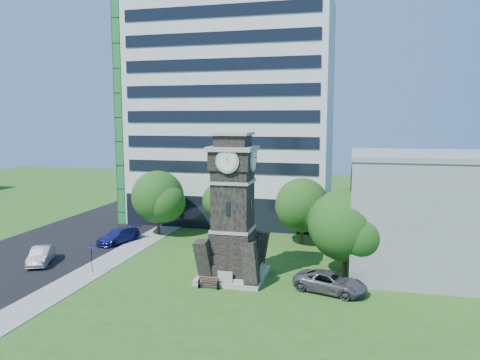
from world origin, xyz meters
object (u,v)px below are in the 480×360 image
(clock_tower, at_px, (233,216))
(street_sign, at_px, (92,256))
(car_street_mid, at_px, (41,255))
(car_east_lot, at_px, (330,282))
(park_bench, at_px, (209,283))
(car_street_north, at_px, (118,236))

(clock_tower, relative_size, street_sign, 5.10)
(car_street_mid, bearing_deg, street_sign, -34.94)
(car_east_lot, xyz_separation_m, park_bench, (-9.37, -1.50, -0.32))
(car_street_mid, bearing_deg, park_bench, -31.56)
(clock_tower, relative_size, car_street_mid, 2.61)
(park_bench, bearing_deg, clock_tower, 64.96)
(clock_tower, relative_size, park_bench, 7.35)
(clock_tower, xyz_separation_m, car_street_mid, (-18.23, -0.49, -4.51))
(car_street_mid, xyz_separation_m, car_street_north, (3.28, 8.46, -0.01))
(clock_tower, distance_m, park_bench, 5.75)
(street_sign, bearing_deg, car_east_lot, 8.81)
(car_east_lot, height_order, street_sign, street_sign)
(car_east_lot, height_order, park_bench, car_east_lot)
(park_bench, bearing_deg, car_east_lot, 7.26)
(park_bench, relative_size, street_sign, 0.69)
(clock_tower, xyz_separation_m, park_bench, (-1.23, -2.88, -4.83))
(clock_tower, bearing_deg, park_bench, -113.21)
(car_street_north, distance_m, park_bench, 17.49)
(car_street_north, relative_size, park_bench, 3.17)
(car_street_mid, relative_size, street_sign, 1.95)
(car_street_north, xyz_separation_m, car_east_lot, (23.08, -9.35, 0.01))
(car_east_lot, xyz_separation_m, street_sign, (-20.37, -0.32, 0.72))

